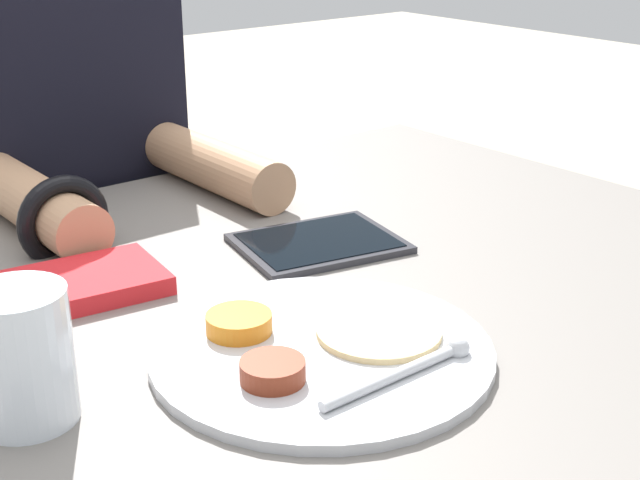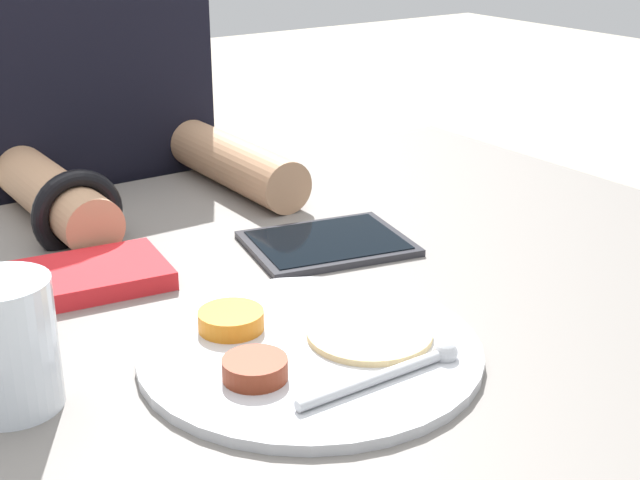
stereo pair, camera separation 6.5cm
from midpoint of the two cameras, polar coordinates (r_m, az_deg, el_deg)
thali_tray at (r=0.80m, az=1.66°, el=-7.03°), size 0.31×0.31×0.03m
red_notebook at (r=0.96m, az=-13.58°, el=-2.53°), size 0.20×0.14×0.02m
tablet_device at (r=1.04m, az=2.28°, el=-0.23°), size 0.21×0.18×0.01m
person_diner at (r=1.44m, az=-12.72°, el=-1.23°), size 0.35×0.48×1.25m
drinking_glass at (r=0.74m, az=-17.02°, el=-6.49°), size 0.08×0.08×0.11m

